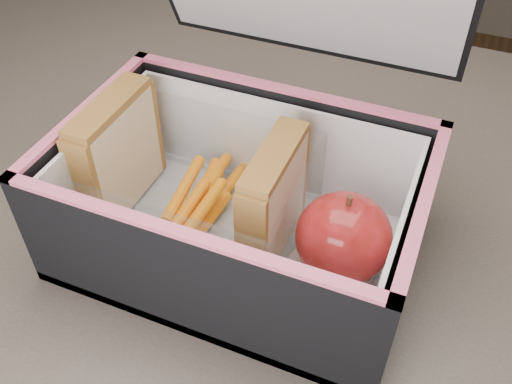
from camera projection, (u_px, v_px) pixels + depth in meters
kitchen_table at (301, 281)px, 0.60m from camera, size 1.20×0.80×0.75m
lunch_bag at (242, 194)px, 0.47m from camera, size 0.29×0.27×0.28m
plastic_tub at (194, 189)px, 0.49m from camera, size 0.19×0.14×0.08m
sandwich_left at (118, 153)px, 0.50m from camera, size 0.03×0.10×0.11m
sandwich_right at (273, 200)px, 0.46m from camera, size 0.03×0.09×0.10m
carrot_sticks at (201, 202)px, 0.50m from camera, size 0.04×0.14×0.03m
paper_napkin at (332, 266)px, 0.47m from camera, size 0.08×0.08×0.01m
red_apple at (344, 237)px, 0.44m from camera, size 0.10×0.10×0.08m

